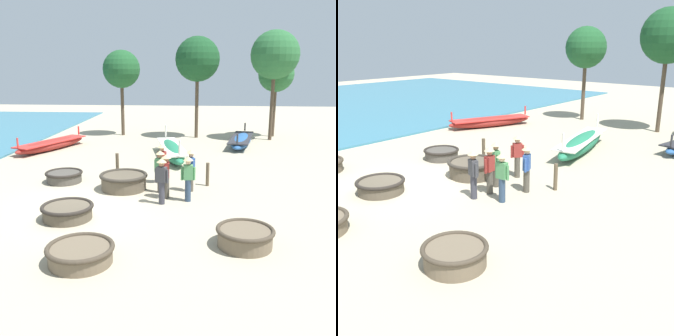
# 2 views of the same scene
# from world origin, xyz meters

# --- Properties ---
(ground_plane) EXTENTS (80.00, 80.00, 0.00)m
(ground_plane) POSITION_xyz_m (0.00, 0.00, 0.00)
(ground_plane) COLOR tan
(coracle_front_left) EXTENTS (1.59, 1.59, 0.54)m
(coracle_front_left) POSITION_xyz_m (5.36, -2.81, 0.29)
(coracle_front_left) COLOR brown
(coracle_front_left) RESTS_ON ground
(coracle_far_left) EXTENTS (1.58, 1.58, 0.47)m
(coracle_far_left) POSITION_xyz_m (-1.62, 2.97, 0.25)
(coracle_far_left) COLOR #4C473F
(coracle_far_left) RESTS_ON ground
(coracle_nearest) EXTENTS (1.68, 1.68, 0.48)m
(coracle_nearest) POSITION_xyz_m (-0.09, -1.18, 0.26)
(coracle_nearest) COLOR brown
(coracle_nearest) RESTS_ON ground
(coracle_center) EXTENTS (1.92, 1.92, 0.65)m
(coracle_center) POSITION_xyz_m (1.11, 2.13, 0.35)
(coracle_center) COLOR brown
(coracle_center) RESTS_ON ground
(long_boat_green_hull) EXTENTS (3.13, 5.46, 1.10)m
(long_boat_green_hull) POSITION_xyz_m (-4.69, 9.72, 0.32)
(long_boat_green_hull) COLOR maroon
(long_boat_green_hull) RESTS_ON ground
(long_boat_red_hull) EXTENTS (2.19, 5.90, 1.45)m
(long_boat_red_hull) POSITION_xyz_m (2.63, 8.03, 0.41)
(long_boat_red_hull) COLOR #237551
(long_boat_red_hull) RESTS_ON ground
(fisherman_with_hat) EXTENTS (0.38, 0.44, 1.67)m
(fisherman_with_hat) POSITION_xyz_m (2.56, 3.14, 0.96)
(fisherman_with_hat) COLOR #4C473D
(fisherman_with_hat) RESTS_ON ground
(fisherman_by_coracle) EXTENTS (0.36, 0.53, 1.67)m
(fisherman_by_coracle) POSITION_xyz_m (2.90, 1.16, 0.96)
(fisherman_by_coracle) COLOR #4C473D
(fisherman_by_coracle) RESTS_ON ground
(fisherman_standing_left) EXTENTS (0.50, 0.36, 1.67)m
(fisherman_standing_left) POSITION_xyz_m (2.79, 0.48, 0.96)
(fisherman_standing_left) COLOR #383842
(fisherman_standing_left) RESTS_ON ground
(fisherman_crouching) EXTENTS (0.53, 0.36, 1.67)m
(fisherman_crouching) POSITION_xyz_m (3.71, 0.85, 0.96)
(fisherman_crouching) COLOR #2D425B
(fisherman_crouching) RESTS_ON ground
(fisherman_hauling) EXTENTS (0.36, 0.49, 1.67)m
(fisherman_hauling) POSITION_xyz_m (3.79, 2.08, 0.96)
(fisherman_hauling) COLOR #4C473D
(fisherman_hauling) RESTS_ON ground
(fisherman_standing_right) EXTENTS (0.48, 0.36, 1.67)m
(fisherman_standing_right) POSITION_xyz_m (2.61, 1.83, 0.96)
(fisherman_standing_right) COLOR #4C473D
(fisherman_standing_right) RESTS_ON ground
(mooring_post_mid_beach) EXTENTS (0.14, 0.14, 0.97)m
(mooring_post_mid_beach) POSITION_xyz_m (4.46, 2.89, 0.49)
(mooring_post_mid_beach) COLOR brown
(mooring_post_mid_beach) RESTS_ON ground
(mooring_post_inland) EXTENTS (0.14, 0.14, 1.21)m
(mooring_post_inland) POSITION_xyz_m (0.62, 3.34, 0.60)
(mooring_post_inland) COLOR brown
(mooring_post_inland) RESTS_ON ground
(tree_center) EXTENTS (2.64, 2.64, 6.03)m
(tree_center) POSITION_xyz_m (-1.45, 15.47, 4.67)
(tree_center) COLOR #4C3D2D
(tree_center) RESTS_ON ground
(tree_leftmost) EXTENTS (3.01, 3.01, 6.87)m
(tree_leftmost) POSITION_xyz_m (3.90, 14.80, 5.33)
(tree_leftmost) COLOR #4C3D2D
(tree_leftmost) RESTS_ON ground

